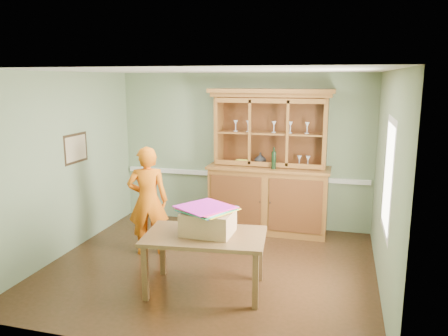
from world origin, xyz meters
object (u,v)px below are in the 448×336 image
(cardboard_box, at_px, (208,222))
(person, at_px, (148,201))
(dining_table, at_px, (205,241))
(china_hutch, at_px, (269,183))

(cardboard_box, relative_size, person, 0.37)
(dining_table, xyz_separation_m, cardboard_box, (0.03, 0.05, 0.23))
(dining_table, relative_size, cardboard_box, 2.58)
(china_hutch, xyz_separation_m, cardboard_box, (-0.35, -2.33, 0.02))
(dining_table, xyz_separation_m, person, (-1.19, 0.91, 0.17))
(dining_table, distance_m, cardboard_box, 0.23)
(china_hutch, distance_m, cardboard_box, 2.36)
(cardboard_box, height_order, person, person)
(china_hutch, bearing_deg, cardboard_box, -98.56)
(china_hutch, height_order, dining_table, china_hutch)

